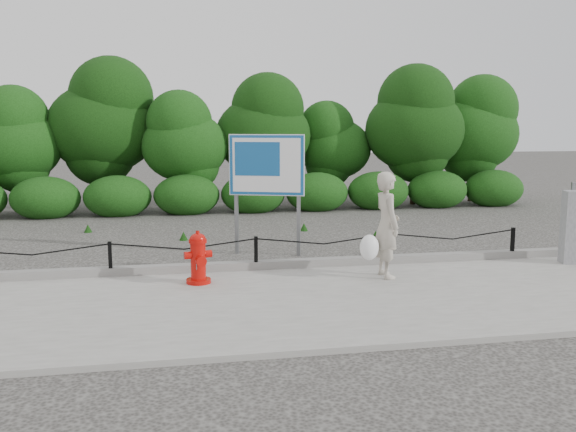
# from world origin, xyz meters

# --- Properties ---
(ground) EXTENTS (90.00, 90.00, 0.00)m
(ground) POSITION_xyz_m (0.00, 0.00, 0.00)
(ground) COLOR #2D2B28
(ground) RESTS_ON ground
(sidewalk) EXTENTS (14.00, 4.00, 0.08)m
(sidewalk) POSITION_xyz_m (0.00, -2.00, 0.04)
(sidewalk) COLOR gray
(sidewalk) RESTS_ON ground
(curb) EXTENTS (14.00, 0.22, 0.14)m
(curb) POSITION_xyz_m (0.00, 0.05, 0.15)
(curb) COLOR slate
(curb) RESTS_ON sidewalk
(chain_barrier) EXTENTS (10.06, 0.06, 0.60)m
(chain_barrier) POSITION_xyz_m (0.00, 0.00, 0.46)
(chain_barrier) COLOR black
(chain_barrier) RESTS_ON sidewalk
(treeline) EXTENTS (20.41, 3.71, 4.61)m
(treeline) POSITION_xyz_m (0.35, 8.95, 2.49)
(treeline) COLOR black
(treeline) RESTS_ON ground
(fire_hydrant) EXTENTS (0.47, 0.50, 0.86)m
(fire_hydrant) POSITION_xyz_m (-1.05, -0.75, 0.49)
(fire_hydrant) COLOR #B60C06
(fire_hydrant) RESTS_ON sidewalk
(pedestrian) EXTENTS (0.74, 0.67, 1.79)m
(pedestrian) POSITION_xyz_m (2.07, -0.93, 0.95)
(pedestrian) COLOR #AEA595
(pedestrian) RESTS_ON sidewalk
(advertising_sign) EXTENTS (1.46, 0.60, 2.45)m
(advertising_sign) POSITION_xyz_m (0.44, 1.56, 1.73)
(advertising_sign) COLOR slate
(advertising_sign) RESTS_ON ground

